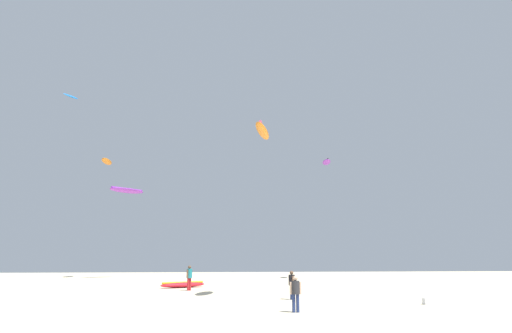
# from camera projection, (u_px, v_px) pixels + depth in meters

# --- Properties ---
(person_foreground) EXTENTS (0.52, 0.35, 1.56)m
(person_foreground) POSITION_uv_depth(u_px,v_px,m) (296.00, 291.00, 19.91)
(person_foreground) COLOR navy
(person_foreground) RESTS_ON ground
(person_midground) EXTENTS (0.36, 0.52, 1.59)m
(person_midground) POSITION_uv_depth(u_px,v_px,m) (292.00, 283.00, 25.85)
(person_midground) COLOR navy
(person_midground) RESTS_ON ground
(person_left) EXTENTS (0.40, 0.50, 1.77)m
(person_left) POSITION_uv_depth(u_px,v_px,m) (189.00, 276.00, 32.76)
(person_left) COLOR #B21E23
(person_left) RESTS_ON ground
(kite_grounded_near) EXTENTS (3.87, 2.96, 0.48)m
(kite_grounded_near) POSITION_uv_depth(u_px,v_px,m) (183.00, 285.00, 35.64)
(kite_grounded_near) COLOR red
(kite_grounded_near) RESTS_ON ground
(cooler_box) EXTENTS (0.56, 0.36, 0.32)m
(cooler_box) POSITION_uv_depth(u_px,v_px,m) (429.00, 301.00, 23.09)
(cooler_box) COLOR white
(cooler_box) RESTS_ON ground
(kite_aloft_0) EXTENTS (1.26, 3.09, 0.42)m
(kite_aloft_0) POSITION_uv_depth(u_px,v_px,m) (326.00, 162.00, 52.01)
(kite_aloft_0) COLOR purple
(kite_aloft_1) EXTENTS (1.39, 3.87, 0.46)m
(kite_aloft_1) POSITION_uv_depth(u_px,v_px,m) (107.00, 161.00, 54.34)
(kite_aloft_1) COLOR orange
(kite_aloft_2) EXTENTS (1.65, 3.71, 0.90)m
(kite_aloft_2) POSITION_uv_depth(u_px,v_px,m) (262.00, 131.00, 29.22)
(kite_aloft_2) COLOR orange
(kite_aloft_3) EXTENTS (4.16, 4.02, 0.70)m
(kite_aloft_3) POSITION_uv_depth(u_px,v_px,m) (127.00, 190.00, 53.05)
(kite_aloft_3) COLOR purple
(kite_aloft_4) EXTENTS (1.73, 2.11, 0.52)m
(kite_aloft_4) POSITION_uv_depth(u_px,v_px,m) (71.00, 96.00, 55.36)
(kite_aloft_4) COLOR blue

